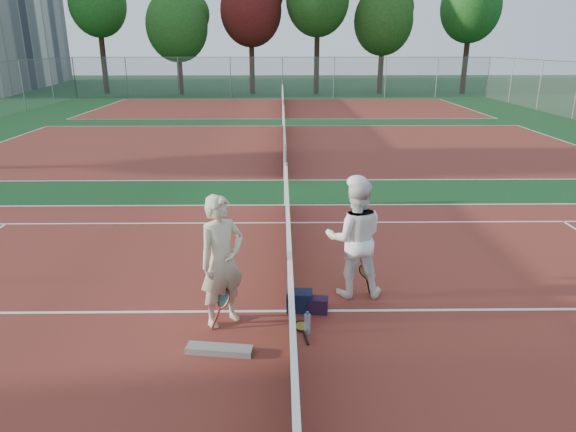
{
  "coord_description": "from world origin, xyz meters",
  "views": [
    {
      "loc": [
        -0.11,
        -6.98,
        3.87
      ],
      "look_at": [
        0.0,
        1.47,
        1.05
      ],
      "focal_mm": 32.0,
      "sensor_mm": 36.0,
      "label": 1
    }
  ],
  "objects": [
    {
      "name": "racket_black_held",
      "position": [
        1.22,
        0.44,
        0.28
      ],
      "size": [
        0.37,
        0.37,
        0.57
      ],
      "primitive_type": null,
      "rotation": [
        0.0,
        0.0,
        3.96
      ],
      "color": "black",
      "rests_on": "ground"
    },
    {
      "name": "court_far_a",
      "position": [
        0.0,
        13.5,
        0.0
      ],
      "size": [
        23.77,
        10.97,
        0.01
      ],
      "primitive_type": "cube",
      "color": "maroon",
      "rests_on": "ground"
    },
    {
      "name": "court_main",
      "position": [
        0.0,
        0.0,
        0.0
      ],
      "size": [
        23.77,
        10.97,
        0.01
      ],
      "primitive_type": "cube",
      "color": "maroon",
      "rests_on": "ground"
    },
    {
      "name": "ground",
      "position": [
        0.0,
        0.0,
        0.0
      ],
      "size": [
        130.0,
        130.0,
        0.0
      ],
      "primitive_type": "plane",
      "color": "#0F3818",
      "rests_on": "ground"
    },
    {
      "name": "sports_bag_navy",
      "position": [
        0.16,
        0.04,
        0.16
      ],
      "size": [
        0.41,
        0.29,
        0.31
      ],
      "primitive_type": "cube",
      "rotation": [
        0.0,
        0.0,
        -0.05
      ],
      "color": "black",
      "rests_on": "ground"
    },
    {
      "name": "racket_spare",
      "position": [
        0.18,
        -0.49,
        0.02
      ],
      "size": [
        0.35,
        0.63,
        0.04
      ],
      "primitive_type": null,
      "rotation": [
        0.0,
        0.0,
        1.71
      ],
      "color": "black",
      "rests_on": "ground"
    },
    {
      "name": "net_far_b",
      "position": [
        0.0,
        27.0,
        0.51
      ],
      "size": [
        0.1,
        10.98,
        1.02
      ],
      "primitive_type": null,
      "color": "black",
      "rests_on": "ground"
    },
    {
      "name": "tree_back_0",
      "position": [
        -14.81,
        37.61,
        6.98
      ],
      "size": [
        4.52,
        4.52,
        9.62
      ],
      "color": "#382314",
      "rests_on": "ground"
    },
    {
      "name": "net_main",
      "position": [
        0.0,
        0.0,
        0.51
      ],
      "size": [
        0.1,
        10.98,
        1.02
      ],
      "primitive_type": null,
      "color": "black",
      "rests_on": "ground"
    },
    {
      "name": "tree_back_maroon",
      "position": [
        -2.51,
        37.37,
        6.49
      ],
      "size": [
        4.95,
        4.95,
        9.36
      ],
      "color": "#382314",
      "rests_on": "ground"
    },
    {
      "name": "player_b",
      "position": [
        1.05,
        0.59,
        0.96
      ],
      "size": [
        0.95,
        0.75,
        1.93
      ],
      "primitive_type": "imported",
      "rotation": [
        0.0,
        0.0,
        3.12
      ],
      "color": "white",
      "rests_on": "ground"
    },
    {
      "name": "fence_back",
      "position": [
        0.0,
        34.0,
        1.5
      ],
      "size": [
        32.0,
        0.06,
        3.0
      ],
      "primitive_type": null,
      "color": "slate",
      "rests_on": "ground"
    },
    {
      "name": "court_far_b",
      "position": [
        0.0,
        27.0,
        0.0
      ],
      "size": [
        23.77,
        10.97,
        0.01
      ],
      "primitive_type": "cube",
      "color": "maroon",
      "rests_on": "ground"
    },
    {
      "name": "water_bottle",
      "position": [
        0.24,
        -0.63,
        0.15
      ],
      "size": [
        0.09,
        0.09,
        0.3
      ],
      "primitive_type": "cylinder",
      "color": "silver",
      "rests_on": "ground"
    },
    {
      "name": "racket_red",
      "position": [
        -0.95,
        -0.37,
        0.27
      ],
      "size": [
        0.42,
        0.41,
        0.54
      ],
      "primitive_type": null,
      "rotation": [
        0.0,
        0.0,
        0.72
      ],
      "color": "maroon",
      "rests_on": "ground"
    },
    {
      "name": "tree_back_4",
      "position": [
        8.18,
        37.18,
        5.72
      ],
      "size": [
        4.76,
        4.76,
        8.48
      ],
      "color": "#382314",
      "rests_on": "ground"
    },
    {
      "name": "tree_back_1",
      "position": [
        -8.43,
        36.96,
        5.32
      ],
      "size": [
        4.94,
        4.94,
        8.18
      ],
      "color": "#382314",
      "rests_on": "ground"
    },
    {
      "name": "net_cover_canvas",
      "position": [
        -0.94,
        -1.1,
        0.05
      ],
      "size": [
        0.9,
        0.32,
        0.09
      ],
      "primitive_type": "cube",
      "rotation": [
        0.0,
        0.0,
        -0.13
      ],
      "color": "slate",
      "rests_on": "ground"
    },
    {
      "name": "net_far_a",
      "position": [
        0.0,
        13.5,
        0.51
      ],
      "size": [
        0.1,
        10.98,
        1.02
      ],
      "primitive_type": null,
      "color": "black",
      "rests_on": "ground"
    },
    {
      "name": "sports_bag_purple",
      "position": [
        0.43,
        -0.03,
        0.12
      ],
      "size": [
        0.32,
        0.25,
        0.24
      ],
      "primitive_type": "cube",
      "rotation": [
        0.0,
        0.0,
        -0.16
      ],
      "color": "black",
      "rests_on": "ground"
    },
    {
      "name": "tree_back_5",
      "position": [
        15.1,
        36.94,
        6.7
      ],
      "size": [
        4.78,
        4.78,
        9.48
      ],
      "color": "#382314",
      "rests_on": "ground"
    },
    {
      "name": "player_a",
      "position": [
        -0.96,
        -0.29,
        0.97
      ],
      "size": [
        0.84,
        0.8,
        1.94
      ],
      "primitive_type": "imported",
      "rotation": [
        0.0,
        0.0,
        0.67
      ],
      "color": "beige",
      "rests_on": "ground"
    }
  ]
}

